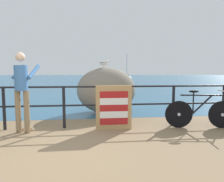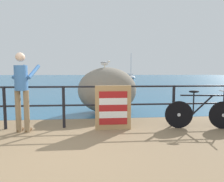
{
  "view_description": "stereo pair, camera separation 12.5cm",
  "coord_description": "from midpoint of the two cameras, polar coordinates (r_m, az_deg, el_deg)",
  "views": [
    {
      "loc": [
        0.62,
        -3.16,
        1.35
      ],
      "look_at": [
        1.21,
        2.13,
        0.85
      ],
      "focal_mm": 32.39,
      "sensor_mm": 36.0,
      "label": 1
    },
    {
      "loc": [
        0.74,
        -3.18,
        1.35
      ],
      "look_at": [
        1.21,
        2.13,
        0.85
      ],
      "focal_mm": 32.39,
      "sensor_mm": 36.0,
      "label": 2
    }
  ],
  "objects": [
    {
      "name": "person_at_railing",
      "position": [
        4.89,
        -23.39,
        0.69
      ],
      "size": [
        0.53,
        0.67,
        1.78
      ],
      "rotation": [
        0.0,
        0.0,
        1.38
      ],
      "color": "#8C7251",
      "rests_on": "ground_plane"
    },
    {
      "name": "ground_plane",
      "position": [
        23.22,
        -6.7,
        1.86
      ],
      "size": [
        120.0,
        120.0,
        0.1
      ],
      "primitive_type": "cube",
      "color": "#846B4C"
    },
    {
      "name": "bicycle",
      "position": [
        5.34,
        24.47,
        -5.53
      ],
      "size": [
        1.69,
        0.48,
        0.92
      ],
      "rotation": [
        0.0,
        0.0,
        -0.14
      ],
      "color": "black",
      "rests_on": "ground_plane"
    },
    {
      "name": "breakwater_boulder_main",
      "position": [
        6.69,
        -0.84,
        0.22
      ],
      "size": [
        1.93,
        1.53,
        1.51
      ],
      "color": "gray",
      "rests_on": "ground"
    },
    {
      "name": "sea_surface",
      "position": [
        50.82,
        -5.81,
        3.81
      ],
      "size": [
        120.0,
        90.0,
        0.01
      ],
      "primitive_type": "cube",
      "color": "#285B7F",
      "rests_on": "ground_plane"
    },
    {
      "name": "folded_deckchair_stack",
      "position": [
        4.75,
        1.06,
        -4.74
      ],
      "size": [
        0.84,
        0.1,
        1.04
      ],
      "color": "tan",
      "rests_on": "ground_plane"
    },
    {
      "name": "sailboat",
      "position": [
        39.54,
        5.34,
        4.0
      ],
      "size": [
        1.85,
        4.53,
        4.9
      ],
      "rotation": [
        0.0,
        0.0,
        4.84
      ],
      "color": "white",
      "rests_on": "sea_surface"
    },
    {
      "name": "promenade_railing",
      "position": [
        5.0,
        -12.8,
        -3.01
      ],
      "size": [
        8.3,
        0.07,
        1.02
      ],
      "color": "black",
      "rests_on": "ground_plane"
    },
    {
      "name": "seagull",
      "position": [
        6.67,
        -1.51,
        7.89
      ],
      "size": [
        0.34,
        0.12,
        0.23
      ],
      "rotation": [
        0.0,
        0.0,
        0.0
      ],
      "color": "gold",
      "rests_on": "breakwater_boulder_main"
    }
  ]
}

